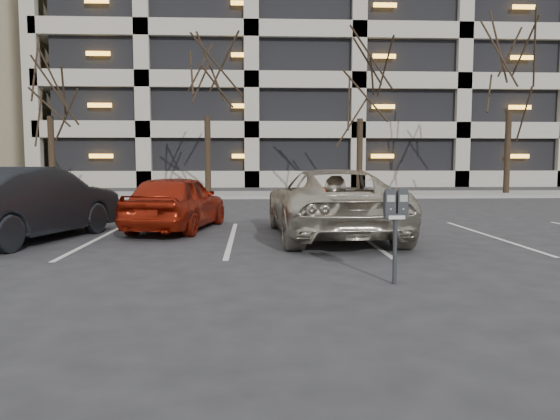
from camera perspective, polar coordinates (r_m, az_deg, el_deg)
ground at (r=9.34m, az=3.01°, el=-4.93°), size 140.00×140.00×0.00m
sidewalk at (r=25.22m, az=-0.69°, el=1.61°), size 80.00×4.00×0.12m
stall_lines at (r=11.57m, az=-5.08°, el=-2.95°), size 16.90×5.20×0.00m
parking_garage at (r=45.54m, az=14.19°, el=14.69°), size 52.00×20.00×19.00m
tree_a at (r=27.05m, az=-23.05°, el=13.64°), size 3.53×3.53×8.03m
tree_b at (r=25.58m, az=-7.67°, el=14.60°), size 3.55×3.55×8.07m
tree_c at (r=25.95m, az=8.43°, el=14.18°), size 3.48×3.48×7.91m
tree_d at (r=28.24m, az=22.99°, el=14.41°), size 3.87×3.87×8.79m
parking_meter at (r=7.34m, az=11.99°, el=-0.26°), size 0.33×0.14×1.25m
suv_silver at (r=11.83m, az=5.36°, el=0.75°), size 2.62×5.33×1.46m
car_red at (r=13.05m, az=-10.74°, el=0.81°), size 2.30×4.12×1.33m
car_dark at (r=12.25m, az=-24.91°, el=0.58°), size 2.87×4.88×1.52m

